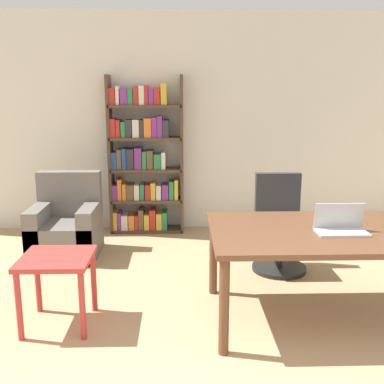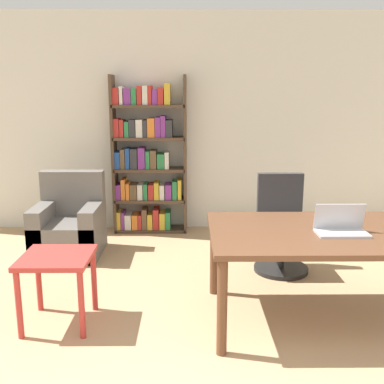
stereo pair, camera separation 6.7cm
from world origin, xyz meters
The scene contains 7 objects.
wall_back centered at (0.00, 4.53, 1.35)m, with size 8.00×0.06×2.70m.
desk centered at (0.69, 2.02, 0.65)m, with size 1.75×1.07×0.72m.
laptop centered at (0.76, 1.94, 0.77)m, with size 0.37×0.20×0.21m.
office_chair centered at (0.57, 3.06, 0.42)m, with size 0.53×0.53×0.95m.
side_table_blue centered at (-1.33, 1.97, 0.45)m, with size 0.51×0.50×0.55m.
armchair centered at (-1.65, 3.52, 0.29)m, with size 0.69×0.70×0.88m.
bookshelf centered at (-0.87, 4.34, 0.90)m, with size 0.91×0.28×1.94m.
Camera 2 is at (-0.35, -1.18, 1.72)m, focal length 42.00 mm.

